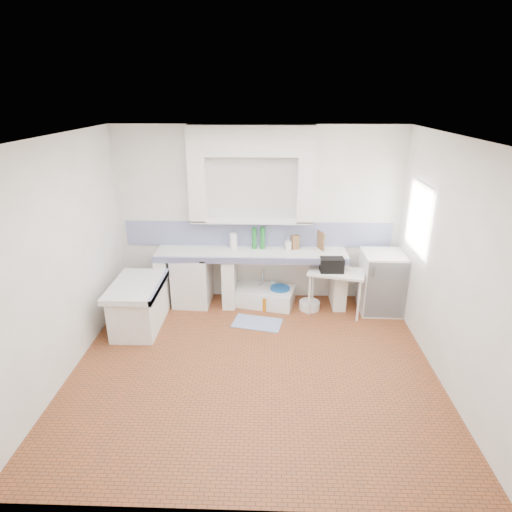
{
  "coord_description": "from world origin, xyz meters",
  "views": [
    {
      "loc": [
        0.17,
        -4.5,
        3.23
      ],
      "look_at": [
        0.0,
        1.0,
        1.1
      ],
      "focal_mm": 29.65,
      "sensor_mm": 36.0,
      "label": 1
    }
  ],
  "objects_px": {
    "stove": "(192,280)",
    "sink": "(263,297)",
    "fridge": "(381,282)",
    "side_table": "(335,292)"
  },
  "relations": [
    {
      "from": "stove",
      "to": "fridge",
      "type": "height_order",
      "value": "fridge"
    },
    {
      "from": "fridge",
      "to": "sink",
      "type": "bearing_deg",
      "value": 176.27
    },
    {
      "from": "stove",
      "to": "sink",
      "type": "relative_size",
      "value": 0.82
    },
    {
      "from": "stove",
      "to": "side_table",
      "type": "bearing_deg",
      "value": -3.25
    },
    {
      "from": "fridge",
      "to": "stove",
      "type": "bearing_deg",
      "value": 178.37
    },
    {
      "from": "stove",
      "to": "sink",
      "type": "xyz_separation_m",
      "value": [
        1.14,
        0.02,
        -0.29
      ]
    },
    {
      "from": "stove",
      "to": "fridge",
      "type": "xyz_separation_m",
      "value": [
        2.99,
        -0.14,
        0.07
      ]
    },
    {
      "from": "stove",
      "to": "sink",
      "type": "height_order",
      "value": "stove"
    },
    {
      "from": "sink",
      "to": "fridge",
      "type": "relative_size",
      "value": 1.04
    },
    {
      "from": "sink",
      "to": "fridge",
      "type": "distance_m",
      "value": 1.89
    }
  ]
}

